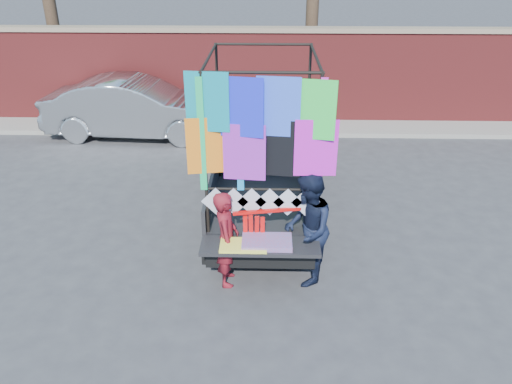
{
  "coord_description": "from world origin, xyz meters",
  "views": [
    {
      "loc": [
        -0.21,
        -6.77,
        4.59
      ],
      "look_at": [
        -0.38,
        -0.15,
        1.29
      ],
      "focal_mm": 35.0,
      "sensor_mm": 36.0,
      "label": 1
    }
  ],
  "objects_px": {
    "pickup_truck": "(263,165)",
    "man": "(307,229)",
    "sedan": "(136,108)",
    "woman": "(226,239)"
  },
  "relations": [
    {
      "from": "man",
      "to": "sedan",
      "type": "bearing_deg",
      "value": -144.36
    },
    {
      "from": "sedan",
      "to": "man",
      "type": "distance_m",
      "value": 7.44
    },
    {
      "from": "pickup_truck",
      "to": "sedan",
      "type": "distance_m",
      "value": 5.03
    },
    {
      "from": "man",
      "to": "pickup_truck",
      "type": "bearing_deg",
      "value": -162.02
    },
    {
      "from": "sedan",
      "to": "woman",
      "type": "xyz_separation_m",
      "value": [
        2.86,
        -6.34,
        -0.02
      ]
    },
    {
      "from": "woman",
      "to": "man",
      "type": "bearing_deg",
      "value": -89.64
    },
    {
      "from": "man",
      "to": "woman",
      "type": "bearing_deg",
      "value": -82.76
    },
    {
      "from": "woman",
      "to": "man",
      "type": "relative_size",
      "value": 0.85
    },
    {
      "from": "pickup_truck",
      "to": "man",
      "type": "relative_size",
      "value": 2.86
    },
    {
      "from": "pickup_truck",
      "to": "man",
      "type": "distance_m",
      "value": 2.6
    }
  ]
}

